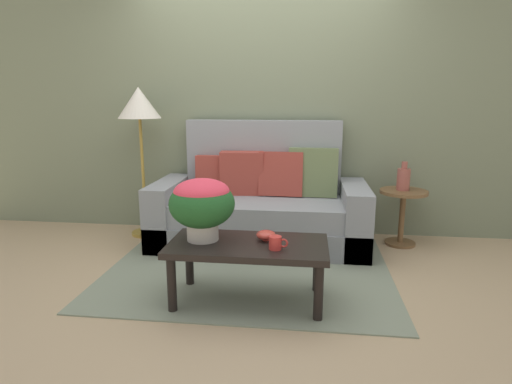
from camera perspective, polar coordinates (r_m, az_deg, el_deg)
name	(u,v)px	position (r m, az deg, el deg)	size (l,w,h in m)	color
ground_plane	(246,277)	(3.35, -1.31, -11.32)	(14.00, 14.00, 0.00)	tan
wall_back	(264,98)	(4.33, 1.09, 12.53)	(6.40, 0.12, 2.71)	slate
area_rug	(249,269)	(3.48, -0.96, -10.28)	(2.23, 1.77, 0.01)	gray
couch	(261,207)	(4.01, 0.66, -2.06)	(1.96, 0.85, 1.14)	slate
coffee_table	(248,251)	(2.84, -1.07, -7.97)	(1.05, 0.53, 0.42)	black
side_table	(403,207)	(4.17, 19.09, -1.94)	(0.43, 0.43, 0.52)	brown
floor_lamp	(139,111)	(4.27, -15.40, 10.47)	(0.41, 0.41, 1.46)	olive
potted_plant	(202,203)	(2.84, -7.28, -1.42)	(0.44, 0.44, 0.42)	#B7B2A8
coffee_mug	(276,243)	(2.70, 2.67, -6.83)	(0.12, 0.08, 0.09)	red
snack_bowl	(266,235)	(2.86, 1.35, -5.79)	(0.13, 0.13, 0.07)	#B2382D
table_vase	(403,179)	(4.13, 19.20, 1.72)	(0.12, 0.12, 0.26)	#934C42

